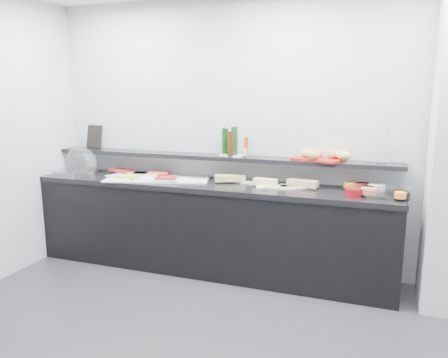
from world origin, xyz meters
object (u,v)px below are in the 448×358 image
(cloche_base, at_px, (74,171))
(condiment_tray, at_px, (233,155))
(framed_print, at_px, (94,137))
(bread_tray, at_px, (318,159))
(carafe, at_px, (382,147))
(sandwich_plate_mid, at_px, (276,187))

(cloche_base, bearing_deg, condiment_tray, 24.36)
(framed_print, bearing_deg, bread_tray, 0.97)
(bread_tray, distance_m, carafe, 0.57)
(framed_print, xyz_separation_m, carafe, (3.09, -0.08, 0.02))
(sandwich_plate_mid, bearing_deg, condiment_tray, 142.25)
(framed_print, xyz_separation_m, bread_tray, (2.53, -0.06, -0.12))
(bread_tray, bearing_deg, carafe, 15.26)
(condiment_tray, xyz_separation_m, bread_tray, (0.84, 0.01, 0.00))
(cloche_base, distance_m, bread_tray, 2.65)
(sandwich_plate_mid, height_order, bread_tray, bread_tray)
(condiment_tray, relative_size, bread_tray, 0.56)
(cloche_base, xyz_separation_m, bread_tray, (2.63, 0.20, 0.24))
(carafe, bearing_deg, cloche_base, -176.76)
(cloche_base, distance_m, condiment_tray, 1.81)
(cloche_base, relative_size, bread_tray, 1.12)
(cloche_base, height_order, framed_print, framed_print)
(sandwich_plate_mid, distance_m, framed_print, 2.23)
(sandwich_plate_mid, height_order, framed_print, framed_print)
(bread_tray, bearing_deg, framed_print, -164.03)
(framed_print, bearing_deg, carafe, 0.84)
(condiment_tray, bearing_deg, carafe, 24.22)
(sandwich_plate_mid, height_order, condiment_tray, condiment_tray)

